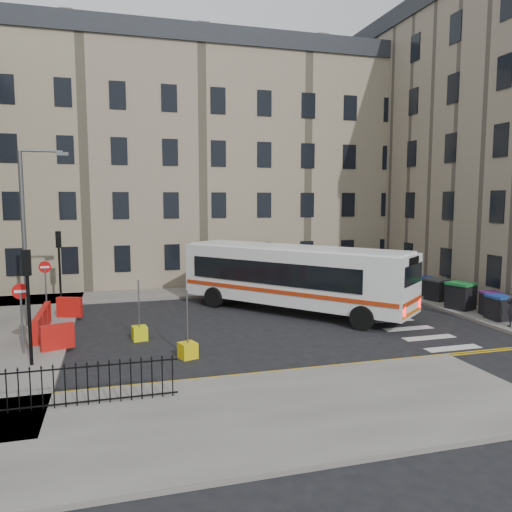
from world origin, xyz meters
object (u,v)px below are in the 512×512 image
wheelie_bin_c (461,296)px  bollard_yellow (188,350)px  streetlamp (24,236)px  wheelie_bin_a (499,307)px  wheelie_bin_b (492,304)px  bollard_chevron (140,333)px  wheelie_bin_d (437,289)px  wheelie_bin_e (428,286)px  bus (293,275)px

wheelie_bin_c → bollard_yellow: wheelie_bin_c is taller
streetlamp → wheelie_bin_a: streetlamp is taller
wheelie_bin_b → bollard_chevron: 17.33m
streetlamp → bollard_yellow: size_ratio=13.57×
wheelie_bin_a → bollard_chevron: wheelie_bin_a is taller
wheelie_bin_d → bollard_yellow: wheelie_bin_d is taller
wheelie_bin_c → wheelie_bin_e: (0.59, 3.69, -0.15)m
wheelie_bin_a → wheelie_bin_b: size_ratio=0.95×
wheelie_bin_d → bollard_chevron: bearing=175.5°
wheelie_bin_b → wheelie_bin_d: bearing=106.1°
wheelie_bin_a → bollard_chevron: size_ratio=1.98×
bollard_chevron → bollard_yellow: bearing=-61.4°
streetlamp → bollard_chevron: 7.15m
bollard_yellow → bus: bearing=43.6°
streetlamp → bollard_chevron: bearing=-34.3°
bus → wheelie_bin_d: bearing=-39.5°
streetlamp → bus: 13.21m
wheelie_bin_e → bollard_yellow: wheelie_bin_e is taller
wheelie_bin_c → wheelie_bin_e: 3.74m
bus → wheelie_bin_d: size_ratio=8.49×
wheelie_bin_b → wheelie_bin_c: bearing=117.8°
bus → bollard_chevron: size_ratio=19.16×
wheelie_bin_d → wheelie_bin_e: 1.39m
streetlamp → bollard_chevron: streetlamp is taller
wheelie_bin_a → wheelie_bin_d: bearing=94.6°
wheelie_bin_b → wheelie_bin_d: (-0.27, 4.13, 0.03)m
wheelie_bin_d → bollard_yellow: (-15.41, -6.25, -0.48)m
wheelie_bin_d → bus: bearing=165.1°
bollard_chevron → wheelie_bin_a: bearing=-5.6°
bollard_yellow → wheelie_bin_d: bearing=22.1°
streetlamp → wheelie_bin_a: size_ratio=6.84×
wheelie_bin_a → bollard_yellow: (-15.37, -1.32, -0.45)m
wheelie_bin_c → wheelie_bin_d: (0.22, 2.36, -0.09)m
wheelie_bin_c → wheelie_bin_e: bearing=61.7°
wheelie_bin_c → wheelie_bin_a: bearing=-105.0°
wheelie_bin_c → wheelie_bin_d: bearing=65.4°
wheelie_bin_c → wheelie_bin_d: 2.37m
bollard_yellow → wheelie_bin_a: bearing=4.9°
wheelie_bin_c → wheelie_bin_d: size_ratio=1.17×
wheelie_bin_a → wheelie_bin_c: wheelie_bin_c is taller
bollard_yellow → bollard_chevron: bearing=118.6°
streetlamp → wheelie_bin_b: 22.85m
wheelie_bin_e → bollard_chevron: 18.01m
bus → bollard_chevron: 8.89m
wheelie_bin_b → streetlamp: bearing=-178.3°
wheelie_bin_a → bollard_chevron: 17.09m
streetlamp → bollard_yellow: bearing=-44.2°
wheelie_bin_b → bollard_yellow: bearing=-159.9°
bus → wheelie_bin_d: (8.91, 0.07, -1.20)m
bollard_yellow → wheelie_bin_b: bearing=7.7°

